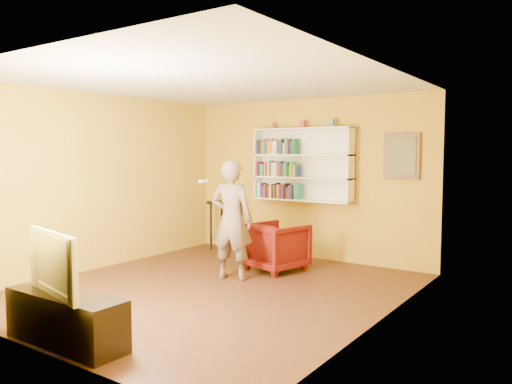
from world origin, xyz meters
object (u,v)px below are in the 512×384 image
at_px(console_table, 226,209).
at_px(tv_cabinet, 66,319).
at_px(armchair, 276,247).
at_px(ruby_lustre, 226,191).
at_px(television, 64,262).
at_px(person, 232,220).
at_px(bookshelf, 304,165).

bearing_deg(console_table, tv_cabinet, -70.17).
bearing_deg(armchair, ruby_lustre, -13.41).
bearing_deg(console_table, television, -70.17).
xyz_separation_m(ruby_lustre, armchair, (1.67, -0.87, -0.72)).
height_order(console_table, ruby_lustre, ruby_lustre).
distance_m(ruby_lustre, tv_cabinet, 4.86).
bearing_deg(person, console_table, -64.54).
relative_size(armchair, tv_cabinet, 0.60).
relative_size(bookshelf, person, 1.06).
height_order(console_table, television, television).
distance_m(person, television, 2.82).
relative_size(bookshelf, ruby_lustre, 7.14).
xyz_separation_m(ruby_lustre, tv_cabinet, (1.62, -4.50, -0.85)).
xyz_separation_m(armchair, television, (-0.04, -3.63, 0.41)).
height_order(armchair, television, television).
relative_size(bookshelf, television, 1.74).
bearing_deg(tv_cabinet, console_table, 109.83).
xyz_separation_m(bookshelf, ruby_lustre, (-1.56, -0.16, -0.51)).
height_order(tv_cabinet, television, television).
relative_size(bookshelf, armchair, 2.23).
bearing_deg(bookshelf, television, -89.28).
relative_size(console_table, television, 0.88).
height_order(console_table, armchair, console_table).
bearing_deg(ruby_lustre, armchair, -27.68).
distance_m(ruby_lustre, television, 4.79).
distance_m(bookshelf, console_table, 1.78).
bearing_deg(console_table, bookshelf, 5.83).
bearing_deg(ruby_lustre, television, -70.17).
bearing_deg(tv_cabinet, ruby_lustre, 109.83).
relative_size(ruby_lustre, tv_cabinet, 0.19).
bearing_deg(bookshelf, console_table, -174.17).
height_order(bookshelf, armchair, bookshelf).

